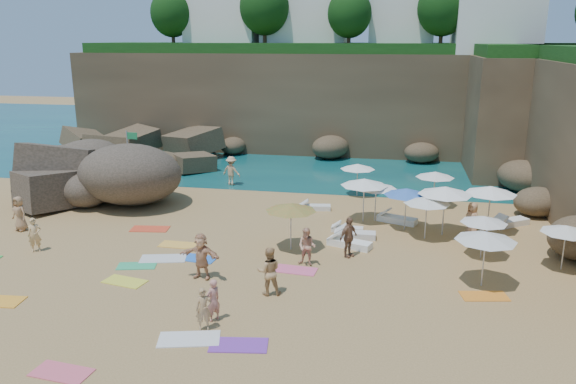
% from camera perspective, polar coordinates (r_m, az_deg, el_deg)
% --- Properties ---
extents(ground, '(120.00, 120.00, 0.00)m').
position_cam_1_polar(ground, '(25.46, -5.74, -5.88)').
color(ground, tan).
rests_on(ground, ground).
extents(seawater, '(120.00, 120.00, 0.00)m').
position_cam_1_polar(seawater, '(53.94, 3.37, 5.55)').
color(seawater, '#0C4751').
rests_on(seawater, ground).
extents(cliff_back, '(44.00, 8.00, 8.00)m').
position_cam_1_polar(cliff_back, '(48.23, 5.03, 9.15)').
color(cliff_back, brown).
rests_on(cliff_back, ground).
extents(cliff_corner, '(10.00, 12.00, 8.00)m').
position_cam_1_polar(cliff_corner, '(44.16, 24.19, 7.29)').
color(cliff_corner, brown).
rests_on(cliff_corner, ground).
extents(rock_promontory, '(12.00, 7.00, 2.00)m').
position_cam_1_polar(rock_promontory, '(43.64, -13.67, 2.78)').
color(rock_promontory, brown).
rests_on(rock_promontory, ground).
extents(clifftop_buildings, '(28.48, 9.48, 7.00)m').
position_cam_1_polar(clifftop_buildings, '(48.69, 6.52, 17.70)').
color(clifftop_buildings, white).
rests_on(clifftop_buildings, cliff_back).
extents(clifftop_trees, '(35.60, 23.82, 4.40)m').
position_cam_1_polar(clifftop_trees, '(42.32, 8.37, 18.02)').
color(clifftop_trees, '#11380F').
rests_on(clifftop_trees, ground).
extents(marina_masts, '(3.10, 0.10, 6.00)m').
position_cam_1_polar(marina_masts, '(58.01, -13.15, 8.86)').
color(marina_masts, white).
rests_on(marina_masts, ground).
extents(rock_outcrop, '(9.65, 7.58, 3.64)m').
position_cam_1_polar(rock_outcrop, '(35.41, -17.95, -0.44)').
color(rock_outcrop, brown).
rests_on(rock_outcrop, ground).
extents(flag_pole, '(0.72, 0.07, 3.71)m').
position_cam_1_polar(flag_pole, '(36.12, -15.77, 3.90)').
color(flag_pole, silver).
rests_on(flag_pole, ground).
extents(parasol_0, '(2.08, 2.08, 1.96)m').
position_cam_1_polar(parasol_0, '(33.70, 7.09, 2.58)').
color(parasol_0, silver).
rests_on(parasol_0, ground).
extents(parasol_1, '(2.42, 2.42, 2.29)m').
position_cam_1_polar(parasol_1, '(28.86, 7.76, 1.00)').
color(parasol_1, silver).
rests_on(parasol_1, ground).
extents(parasol_2, '(2.14, 2.14, 2.03)m').
position_cam_1_polar(parasol_2, '(32.28, 14.72, 1.73)').
color(parasol_2, silver).
rests_on(parasol_2, ground).
extents(parasol_3, '(2.46, 2.46, 2.33)m').
position_cam_1_polar(parasol_3, '(28.68, 19.91, 0.19)').
color(parasol_3, silver).
rests_on(parasol_3, ground).
extents(parasol_4, '(2.56, 2.56, 2.42)m').
position_cam_1_polar(parasol_4, '(27.59, 15.69, 0.14)').
color(parasol_4, silver).
rests_on(parasol_4, ground).
extents(parasol_5, '(2.19, 2.19, 2.07)m').
position_cam_1_polar(parasol_5, '(29.07, 8.95, 0.66)').
color(parasol_5, silver).
rests_on(parasol_5, ground).
extents(parasol_6, '(2.30, 2.30, 2.17)m').
position_cam_1_polar(parasol_6, '(24.77, 0.29, -1.53)').
color(parasol_6, silver).
rests_on(parasol_6, ground).
extents(parasol_7, '(1.99, 1.99, 1.88)m').
position_cam_1_polar(parasol_7, '(25.35, 19.30, -2.66)').
color(parasol_7, silver).
rests_on(parasol_7, ground).
extents(parasol_8, '(2.02, 2.02, 1.91)m').
position_cam_1_polar(parasol_8, '(25.31, 26.44, -3.40)').
color(parasol_8, silver).
rests_on(parasol_8, ground).
extents(parasol_9, '(2.18, 2.18, 2.06)m').
position_cam_1_polar(parasol_9, '(26.96, 13.95, -0.81)').
color(parasol_9, silver).
rests_on(parasol_9, ground).
extents(parasol_10, '(2.23, 2.23, 2.11)m').
position_cam_1_polar(parasol_10, '(28.02, 11.95, 0.03)').
color(parasol_10, silver).
rests_on(parasol_10, ground).
extents(parasol_11, '(2.32, 2.32, 2.19)m').
position_cam_1_polar(parasol_11, '(22.40, 19.48, -4.27)').
color(parasol_11, silver).
rests_on(parasol_11, ground).
extents(lounger_0, '(1.56, 0.54, 0.24)m').
position_cam_1_polar(lounger_0, '(27.79, 6.04, -3.78)').
color(lounger_0, white).
rests_on(lounger_0, ground).
extents(lounger_1, '(2.12, 1.34, 0.31)m').
position_cam_1_polar(lounger_1, '(29.50, 11.01, -2.76)').
color(lounger_1, white).
rests_on(lounger_1, ground).
extents(lounger_2, '(2.04, 1.71, 0.31)m').
position_cam_1_polar(lounger_2, '(30.63, 21.62, -2.91)').
color(lounger_2, white).
rests_on(lounger_2, ground).
extents(lounger_3, '(1.79, 0.81, 0.27)m').
position_cam_1_polar(lounger_3, '(31.12, 2.75, -1.57)').
color(lounger_3, silver).
rests_on(lounger_3, ground).
extents(lounger_4, '(2.13, 1.30, 0.31)m').
position_cam_1_polar(lounger_4, '(25.80, 6.27, -5.23)').
color(lounger_4, white).
rests_on(lounger_4, ground).
extents(lounger_5, '(1.98, 0.73, 0.30)m').
position_cam_1_polar(lounger_5, '(26.95, 6.81, -4.35)').
color(lounger_5, silver).
rests_on(lounger_5, ground).
extents(towel_1, '(1.77, 1.02, 0.03)m').
position_cam_1_polar(towel_1, '(17.96, -22.01, -16.64)').
color(towel_1, '#E95A6F').
rests_on(towel_1, ground).
extents(towel_4, '(1.80, 1.14, 0.03)m').
position_cam_1_polar(towel_4, '(23.09, -16.25, -8.72)').
color(towel_4, yellow).
rests_on(towel_4, ground).
extents(towel_5, '(2.12, 1.42, 0.03)m').
position_cam_1_polar(towel_5, '(24.93, -12.56, -6.62)').
color(towel_5, silver).
rests_on(towel_5, ground).
extents(towel_6, '(1.91, 1.16, 0.03)m').
position_cam_1_polar(towel_6, '(18.08, -5.03, -15.23)').
color(towel_6, purple).
rests_on(towel_6, ground).
extents(towel_7, '(1.96, 1.18, 0.03)m').
position_cam_1_polar(towel_7, '(28.83, -13.85, -3.66)').
color(towel_7, '#EA4829').
rests_on(towel_7, ground).
extents(towel_8, '(1.80, 1.05, 0.03)m').
position_cam_1_polar(towel_8, '(24.70, -9.27, -6.66)').
color(towel_8, blue).
rests_on(towel_8, ground).
extents(towel_9, '(1.77, 0.99, 0.03)m').
position_cam_1_polar(towel_9, '(23.22, 0.79, -7.93)').
color(towel_9, '#F05D8D').
rests_on(towel_9, ground).
extents(towel_10, '(1.82, 1.15, 0.03)m').
position_cam_1_polar(towel_10, '(22.24, 19.31, -9.94)').
color(towel_10, orange).
rests_on(towel_10, ground).
extents(towel_11, '(1.74, 1.16, 0.03)m').
position_cam_1_polar(towel_11, '(24.45, -15.11, -7.25)').
color(towel_11, '#33B272').
rests_on(towel_11, ground).
extents(towel_12, '(1.73, 0.88, 0.03)m').
position_cam_1_polar(towel_12, '(26.39, -11.08, -5.28)').
color(towel_12, '#FFB743').
rests_on(towel_12, ground).
extents(towel_13, '(2.11, 1.41, 0.03)m').
position_cam_1_polar(towel_13, '(18.59, -10.01, -14.50)').
color(towel_13, white).
rests_on(towel_13, ground).
extents(person_stand_0, '(0.68, 0.61, 1.56)m').
position_cam_1_polar(person_stand_0, '(27.33, -24.34, -3.99)').
color(person_stand_0, tan).
rests_on(person_stand_0, ground).
extents(person_stand_1, '(1.05, 0.92, 1.84)m').
position_cam_1_polar(person_stand_1, '(20.84, -1.96, -8.04)').
color(person_stand_1, tan).
rests_on(person_stand_1, ground).
extents(person_stand_2, '(1.31, 0.80, 1.89)m').
position_cam_1_polar(person_stand_2, '(36.26, -5.78, 2.15)').
color(person_stand_2, tan).
rests_on(person_stand_2, ground).
extents(person_stand_3, '(0.97, 1.11, 1.79)m').
position_cam_1_polar(person_stand_3, '(24.43, 6.16, -4.58)').
color(person_stand_3, '#875E43').
rests_on(person_stand_3, ground).
extents(person_stand_4, '(0.88, 0.93, 1.70)m').
position_cam_1_polar(person_stand_4, '(28.12, 18.18, -2.68)').
color(person_stand_4, tan).
rests_on(person_stand_4, ground).
extents(person_stand_5, '(1.71, 1.02, 1.78)m').
position_cam_1_polar(person_stand_5, '(34.42, -14.71, 0.90)').
color(person_stand_5, tan).
rests_on(person_stand_5, ground).
extents(person_stand_6, '(0.60, 0.65, 1.49)m').
position_cam_1_polar(person_stand_6, '(19.24, -7.61, -10.83)').
color(person_stand_6, tan).
rests_on(person_stand_6, ground).
extents(person_lie_2, '(1.29, 1.88, 0.46)m').
position_cam_1_polar(person_lie_2, '(30.70, -25.48, -3.16)').
color(person_lie_2, '#A27751').
rests_on(person_lie_2, ground).
extents(person_lie_3, '(1.95, 2.06, 0.49)m').
position_cam_1_polar(person_lie_3, '(22.66, -8.74, -8.09)').
color(person_lie_3, tan).
rests_on(person_lie_3, ground).
extents(person_lie_4, '(1.01, 1.52, 0.34)m').
position_cam_1_polar(person_lie_4, '(18.97, -8.50, -13.24)').
color(person_lie_4, '#A98354').
rests_on(person_lie_4, ground).
extents(person_lie_5, '(1.08, 1.72, 0.61)m').
position_cam_1_polar(person_lie_5, '(23.60, 1.93, -6.78)').
color(person_lie_5, tan).
rests_on(person_lie_5, ground).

